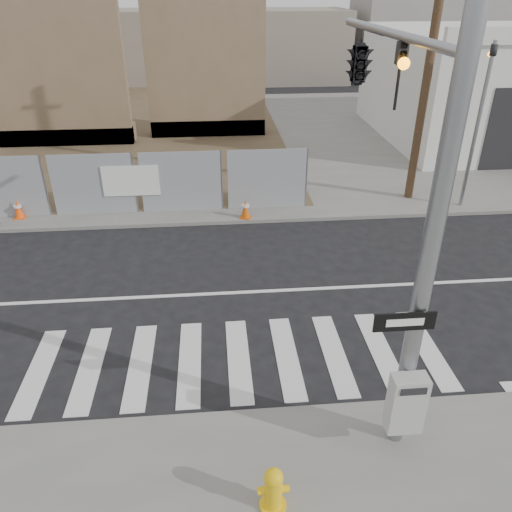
{
  "coord_description": "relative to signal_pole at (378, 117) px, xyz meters",
  "views": [
    {
      "loc": [
        -0.35,
        -10.45,
        6.84
      ],
      "look_at": [
        0.52,
        -0.67,
        1.4
      ],
      "focal_mm": 35.0,
      "sensor_mm": 36.0,
      "label": 1
    }
  ],
  "objects": [
    {
      "name": "ground",
      "position": [
        -2.49,
        2.05,
        -4.78
      ],
      "size": [
        100.0,
        100.0,
        0.0
      ],
      "primitive_type": "plane",
      "color": "black",
      "rests_on": "ground"
    },
    {
      "name": "sidewalk_far",
      "position": [
        -2.49,
        16.05,
        -4.72
      ],
      "size": [
        50.0,
        20.0,
        0.12
      ],
      "primitive_type": "cube",
      "color": "slate",
      "rests_on": "ground"
    },
    {
      "name": "signal_pole",
      "position": [
        0.0,
        0.0,
        0.0
      ],
      "size": [
        0.96,
        5.87,
        7.0
      ],
      "color": "gray",
      "rests_on": "sidewalk_near"
    },
    {
      "name": "far_signal_pole",
      "position": [
        5.51,
        6.65,
        -1.3
      ],
      "size": [
        0.16,
        0.2,
        5.6
      ],
      "color": "gray",
      "rests_on": "sidewalk_far"
    },
    {
      "name": "concrete_wall_left",
      "position": [
        -9.49,
        15.13,
        -1.4
      ],
      "size": [
        6.0,
        1.3,
        8.0
      ],
      "color": "brown",
      "rests_on": "sidewalk_far"
    },
    {
      "name": "concrete_wall_right",
      "position": [
        -2.99,
        16.13,
        -1.4
      ],
      "size": [
        5.5,
        1.3,
        8.0
      ],
      "color": "brown",
      "rests_on": "sidewalk_far"
    },
    {
      "name": "utility_pole_right",
      "position": [
        4.01,
        7.55,
        0.42
      ],
      "size": [
        1.6,
        0.28,
        10.0
      ],
      "color": "#4F3825",
      "rests_on": "sidewalk_far"
    },
    {
      "name": "fire_hydrant",
      "position": [
        -2.19,
        -3.85,
        -4.29
      ],
      "size": [
        0.47,
        0.43,
        0.76
      ],
      "rotation": [
        0.0,
        0.0,
        0.07
      ],
      "color": "yellow",
      "rests_on": "sidewalk_near"
    },
    {
      "name": "traffic_cone_c",
      "position": [
        -9.14,
        6.9,
        -4.36
      ],
      "size": [
        0.34,
        0.34,
        0.63
      ],
      "rotation": [
        0.0,
        0.0,
        0.06
      ],
      "color": "#FD500D",
      "rests_on": "sidewalk_far"
    },
    {
      "name": "traffic_cone_d",
      "position": [
        -1.88,
        6.27,
        -4.35
      ],
      "size": [
        0.44,
        0.44,
        0.64
      ],
      "rotation": [
        0.0,
        0.0,
        -0.41
      ],
      "color": "#D5540B",
      "rests_on": "sidewalk_far"
    }
  ]
}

